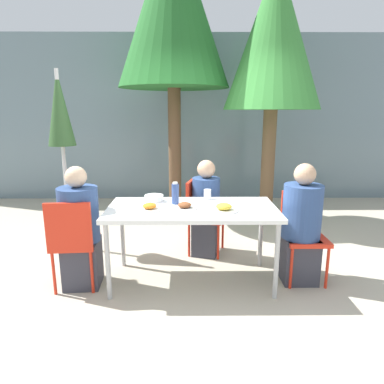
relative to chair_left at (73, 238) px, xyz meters
The scene contains 18 objects.
ground_plane 1.22m from the chair_left, ahead, with size 24.00×24.00×0.00m, color #B2A893.
building_facade 3.88m from the chair_left, 72.97° to the left, with size 10.00×0.20×3.00m.
dining_table 1.12m from the chair_left, ahead, with size 1.61×0.80×0.76m.
chair_left is the anchor object (origin of this frame).
person_left 0.10m from the chair_left, 62.03° to the left, with size 0.36×0.36×1.16m.
chair_right 2.21m from the chair_left, ahead, with size 0.40×0.40×0.87m.
person_right 2.16m from the chair_left, ahead, with size 0.37×0.37×1.18m.
chair_far 1.49m from the chair_left, 36.23° to the left, with size 0.49×0.49×0.87m.
person_far 1.50m from the chair_left, 32.65° to the left, with size 0.34×0.34×1.12m.
closed_umbrella 1.51m from the chair_left, 111.10° to the left, with size 0.36×0.36×2.11m.
plate_0 1.07m from the chair_left, ahead, with size 0.23×0.23×0.06m.
plate_1 1.42m from the chair_left, ahead, with size 0.26×0.26×0.07m.
plate_2 0.76m from the chair_left, ahead, with size 0.23×0.23×0.06m.
bottle 1.04m from the chair_left, 17.05° to the left, with size 0.07×0.07×0.22m.
drinking_cup 1.38m from the chair_left, 20.45° to the left, with size 0.07×0.07×0.10m.
salad_bowl 0.86m from the chair_left, 28.46° to the left, with size 0.19×0.19×0.06m.
tree_behind_left 3.72m from the chair_left, 71.20° to the left, with size 1.68×1.68×4.35m.
tree_behind_right 3.75m from the chair_left, 43.07° to the left, with size 1.38×1.38×3.68m.
Camera 1 is at (-0.03, -3.13, 1.64)m, focal length 32.00 mm.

